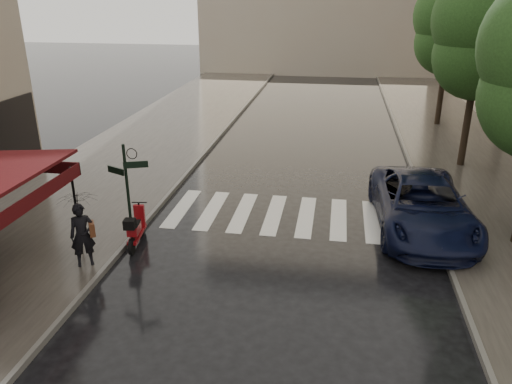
# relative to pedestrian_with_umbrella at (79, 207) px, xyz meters

# --- Properties ---
(ground) EXTENTS (120.00, 120.00, 0.00)m
(ground) POSITION_rel_pedestrian_with_umbrella_xyz_m (2.00, -1.78, -1.77)
(ground) COLOR black
(ground) RESTS_ON ground
(sidewalk_near) EXTENTS (6.00, 60.00, 0.12)m
(sidewalk_near) POSITION_rel_pedestrian_with_umbrella_xyz_m (-2.50, 10.22, -1.71)
(sidewalk_near) COLOR #38332D
(sidewalk_near) RESTS_ON ground
(sidewalk_far) EXTENTS (5.50, 60.00, 0.12)m
(sidewalk_far) POSITION_rel_pedestrian_with_umbrella_xyz_m (12.25, 10.22, -1.71)
(sidewalk_far) COLOR #38332D
(sidewalk_far) RESTS_ON ground
(curb_near) EXTENTS (0.12, 60.00, 0.16)m
(curb_near) POSITION_rel_pedestrian_with_umbrella_xyz_m (0.55, 10.22, -1.69)
(curb_near) COLOR #595651
(curb_near) RESTS_ON ground
(curb_far) EXTENTS (0.12, 60.00, 0.16)m
(curb_far) POSITION_rel_pedestrian_with_umbrella_xyz_m (9.45, 10.22, -1.69)
(curb_far) COLOR #595651
(curb_far) RESTS_ON ground
(crosswalk) EXTENTS (7.85, 3.20, 0.01)m
(crosswalk) POSITION_rel_pedestrian_with_umbrella_xyz_m (4.97, 4.22, -1.76)
(crosswalk) COLOR silver
(crosswalk) RESTS_ON ground
(signpost) EXTENTS (1.17, 0.29, 3.10)m
(signpost) POSITION_rel_pedestrian_with_umbrella_xyz_m (0.80, 1.22, 0.06)
(signpost) COLOR black
(signpost) RESTS_ON ground
(tree_mid) EXTENTS (3.80, 3.80, 8.34)m
(tree_mid) POSITION_rel_pedestrian_with_umbrella_xyz_m (11.50, 10.22, 3.82)
(tree_mid) COLOR black
(tree_mid) RESTS_ON sidewalk_far
(tree_far) EXTENTS (3.80, 3.80, 8.16)m
(tree_far) POSITION_rel_pedestrian_with_umbrella_xyz_m (11.70, 17.22, 3.69)
(tree_far) COLOR black
(tree_far) RESTS_ON sidewalk_far
(pedestrian_with_umbrella) EXTENTS (1.41, 1.41, 2.48)m
(pedestrian_with_umbrella) POSITION_rel_pedestrian_with_umbrella_xyz_m (0.00, 0.00, 0.00)
(pedestrian_with_umbrella) COLOR black
(pedestrian_with_umbrella) RESTS_ON sidewalk_near
(scooter) EXTENTS (0.54, 1.66, 1.09)m
(scooter) POSITION_rel_pedestrian_with_umbrella_xyz_m (0.81, 1.47, -1.26)
(scooter) COLOR black
(scooter) RESTS_ON ground
(parked_car) EXTENTS (2.95, 5.91, 1.61)m
(parked_car) POSITION_rel_pedestrian_with_umbrella_xyz_m (9.00, 3.88, -0.96)
(parked_car) COLOR black
(parked_car) RESTS_ON ground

